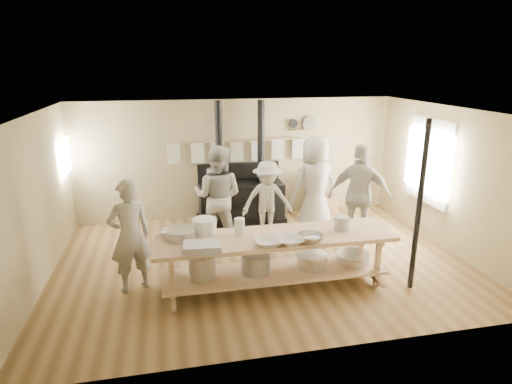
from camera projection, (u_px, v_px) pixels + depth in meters
ground at (262, 261)px, 7.49m from camera, size 7.00×7.00×0.00m
room_shell at (262, 171)px, 7.02m from camera, size 7.00×7.00×7.00m
window_right at (430, 161)px, 8.30m from camera, size 0.09×1.50×1.65m
left_opening at (65, 157)px, 8.22m from camera, size 0.00×0.90×0.90m
stove at (241, 197)px, 9.32m from camera, size 1.90×0.75×2.60m
towel_rail at (238, 148)px, 9.29m from camera, size 3.00×0.04×0.47m
back_wall_shelf at (303, 126)px, 9.48m from camera, size 0.63×0.14×0.32m
prep_table at (274, 256)px, 6.49m from camera, size 3.60×0.90×0.85m
support_post at (419, 208)px, 6.25m from camera, size 0.08×0.08×2.60m
cook_far_left at (130, 236)px, 6.32m from camera, size 0.74×0.62×1.75m
cook_left at (218, 197)px, 7.91m from camera, size 1.15×1.04×1.92m
cook_center at (315, 185)px, 8.51m from camera, size 1.09×0.83×1.99m
cook_right at (360, 195)px, 8.00m from camera, size 1.21×0.95×1.92m
cook_by_window at (267, 200)px, 8.31m from camera, size 1.01×0.58×1.55m
chair at (323, 204)px, 9.60m from camera, size 0.63×0.63×1.03m
bowl_white_a at (268, 242)px, 6.04m from camera, size 0.41×0.41×0.10m
bowl_steel_a at (169, 233)px, 6.39m from camera, size 0.41×0.41×0.09m
bowl_white_b at (290, 241)px, 6.10m from camera, size 0.42×0.42×0.09m
bowl_steel_b at (311, 238)px, 6.16m from camera, size 0.52×0.52×0.12m
roasting_pan at (202, 247)px, 5.85m from camera, size 0.53×0.38×0.11m
mixing_bowl_large at (181, 234)px, 6.28m from camera, size 0.47×0.47×0.15m
bucket_galv at (342, 223)px, 6.61m from camera, size 0.31×0.31×0.21m
deep_bowl_enamel at (205, 226)px, 6.47m from camera, size 0.40×0.40×0.23m
pitcher at (239, 227)px, 6.42m from camera, size 0.20×0.20×0.25m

